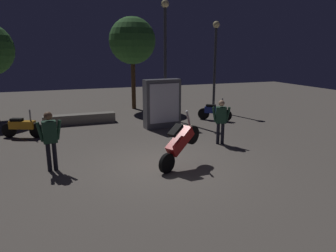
% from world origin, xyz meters
% --- Properties ---
extents(ground_plane, '(40.00, 40.00, 0.00)m').
position_xyz_m(ground_plane, '(0.00, 0.00, 0.00)').
color(ground_plane, '#605951').
extents(motorcycle_red_foreground, '(1.52, 0.86, 1.63)m').
position_xyz_m(motorcycle_red_foreground, '(0.44, -0.30, 0.74)').
color(motorcycle_red_foreground, black).
rests_on(motorcycle_red_foreground, ground_plane).
extents(motorcycle_orange_parked_left, '(1.57, 0.73, 1.11)m').
position_xyz_m(motorcycle_orange_parked_left, '(-4.09, 4.68, 0.44)').
color(motorcycle_orange_parked_left, black).
rests_on(motorcycle_orange_parked_left, ground_plane).
extents(motorcycle_blue_parked_right, '(1.30, 1.18, 1.11)m').
position_xyz_m(motorcycle_blue_parked_right, '(4.35, 4.85, 0.44)').
color(motorcycle_blue_parked_right, black).
rests_on(motorcycle_blue_parked_right, ground_plane).
extents(person_rider_beside, '(0.64, 0.36, 1.60)m').
position_xyz_m(person_rider_beside, '(2.67, 1.34, 0.95)').
color(person_rider_beside, black).
rests_on(person_rider_beside, ground_plane).
extents(person_bystander_far, '(0.67, 0.29, 1.68)m').
position_xyz_m(person_bystander_far, '(-3.00, 0.70, 1.00)').
color(person_bystander_far, black).
rests_on(person_bystander_far, ground_plane).
extents(streetlamp_near, '(0.36, 0.36, 5.57)m').
position_xyz_m(streetlamp_near, '(2.29, 6.18, 3.49)').
color(streetlamp_near, '#38383D').
rests_on(streetlamp_near, ground_plane).
extents(streetlamp_far, '(0.36, 0.36, 4.81)m').
position_xyz_m(streetlamp_far, '(5.42, 6.97, 3.07)').
color(streetlamp_far, '#38383D').
rests_on(streetlamp_far, ground_plane).
extents(tree_left_bg, '(2.59, 2.59, 5.13)m').
position_xyz_m(tree_left_bg, '(1.43, 9.25, 3.82)').
color(tree_left_bg, '#4C331E').
rests_on(tree_left_bg, ground_plane).
extents(kiosk_billboard, '(1.64, 0.66, 2.10)m').
position_xyz_m(kiosk_billboard, '(1.53, 4.43, 1.05)').
color(kiosk_billboard, '#595960').
rests_on(kiosk_billboard, ground_plane).
extents(planter_wall_low, '(3.20, 0.50, 0.45)m').
position_xyz_m(planter_wall_low, '(-1.84, 6.34, 0.23)').
color(planter_wall_low, gray).
rests_on(planter_wall_low, ground_plane).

